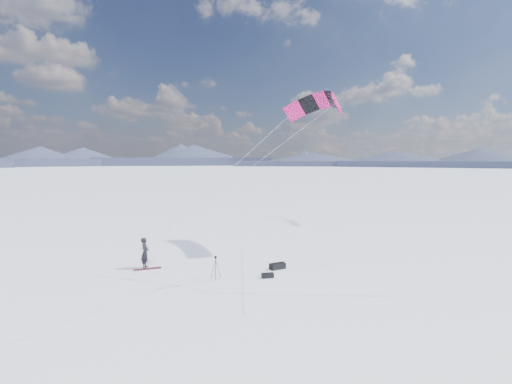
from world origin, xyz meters
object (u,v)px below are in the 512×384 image
snowboard (148,269)px  tripod (216,264)px  gear_bag_a (277,266)px  snowkiter (145,268)px  gear_bag_b (268,275)px

snowboard → tripod: (3.15, -3.54, 0.82)m
gear_bag_a → snowboard: bearing=151.4°
snowkiter → tripod: 5.07m
snowkiter → tripod: (3.24, -3.81, 0.85)m
snowkiter → gear_bag_b: bearing=-107.0°
gear_bag_b → gear_bag_a: bearing=56.2°
tripod → gear_bag_a: bearing=-5.4°
gear_bag_a → gear_bag_b: bearing=-140.4°
gear_bag_a → tripod: bearing=179.3°
gear_bag_b → snowkiter: bearing=154.0°
tripod → gear_bag_b: tripod is taller
snowkiter → tripod: bearing=-117.8°
gear_bag_a → gear_bag_b: gear_bag_a is taller
tripod → gear_bag_a: tripod is taller
snowkiter → gear_bag_a: snowkiter is taller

